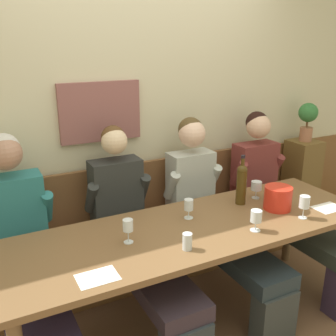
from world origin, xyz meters
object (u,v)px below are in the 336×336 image
Objects in this scene: person_center_right_seat at (280,196)px; wine_bottle_amber_mid at (242,183)px; wall_bench at (151,243)px; wine_glass_by_bottle at (128,227)px; ice_bucket at (278,198)px; water_tumbler_right at (187,241)px; dining_table at (196,236)px; person_center_left_seat at (23,253)px; person_left_seat at (212,210)px; potted_plant at (308,118)px; wine_glass_right_end at (256,187)px; wine_glass_center_rear at (304,203)px; wine_glass_center_front at (256,217)px; wine_glass_mid_right at (189,205)px; person_right_seat at (135,232)px.

person_center_right_seat is 3.52× the size of wine_bottle_amber_mid.
wall_bench is 18.71× the size of wine_glass_by_bottle.
ice_bucket is 0.88m from water_tumbler_right.
person_center_right_seat is at bearing 18.01° from dining_table.
person_center_left_seat is 8.97× the size of wine_glass_by_bottle.
person_center_right_seat is (1.04, 0.34, -0.04)m from dining_table.
person_center_left_seat is 2.07m from person_center_right_seat.
water_tumbler_right is at bearing -134.24° from person_left_seat.
potted_plant is at bearing 36.59° from ice_bucket.
person_center_right_seat is at bearing 20.35° from wine_glass_right_end.
potted_plant is at bearing 44.43° from wine_glass_center_rear.
person_center_left_seat reaches higher than wine_glass_center_front.
wine_glass_center_rear is at bearing -27.35° from wine_glass_mid_right.
person_right_seat is 1.17m from wine_glass_center_rear.
person_center_left_seat reaches higher than wine_bottle_amber_mid.
wine_glass_center_front reaches higher than dining_table.
water_tumbler_right is (-0.56, -0.58, 0.15)m from person_left_seat.
potted_plant is at bearing 34.67° from wine_glass_center_front.
wine_bottle_amber_mid is 1.00× the size of potted_plant.
potted_plant is (1.67, 0.61, 0.34)m from wine_glass_mid_right.
water_tumbler_right is (0.09, -0.56, 0.18)m from person_right_seat.
wine_glass_center_rear is (0.71, -0.93, 0.58)m from wall_bench.
wall_bench is 20.45× the size of wine_glass_mid_right.
dining_table is at bearing -156.52° from potted_plant.
wine_glass_right_end is at bearing 9.70° from wine_glass_by_bottle.
person_center_left_seat is 1.09m from wine_glass_mid_right.
water_tumbler_right is (-0.22, -0.35, -0.04)m from wine_glass_mid_right.
person_right_seat is 0.59m from water_tumbler_right.
ice_bucket reaches higher than wine_glass_center_front.
potted_plant is at bearing 1.17° from wall_bench.
water_tumbler_right is at bearing -152.98° from potted_plant.
dining_table is 0.33m from water_tumbler_right.
wine_glass_center_rear reaches higher than wine_glass_center_front.
person_left_seat is 9.65× the size of wine_glass_mid_right.
ice_bucket is 1.96× the size of water_tumbler_right.
wall_bench is 2.12× the size of person_left_seat.
wine_glass_by_bottle reaches higher than dining_table.
person_left_seat is 9.85× the size of wine_glass_right_end.
person_center_right_seat is 0.94m from potted_plant.
person_left_seat is 0.38m from wine_glass_right_end.
person_left_seat reaches higher than wine_glass_by_bottle.
wine_glass_mid_right is 1.81m from potted_plant.
wine_glass_center_rear is (0.06, -0.42, 0.02)m from wine_glass_right_end.
wine_glass_center_rear is 0.91m from water_tumbler_right.
person_left_seat is 0.34m from wine_bottle_amber_mid.
person_center_right_seat is 1.37m from water_tumbler_right.
wine_bottle_amber_mid reaches higher than water_tumbler_right.
potted_plant is (1.03, 0.77, 0.35)m from ice_bucket.
water_tumbler_right is at bearing -121.35° from wine_glass_mid_right.
potted_plant is at bearing 27.02° from water_tumbler_right.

